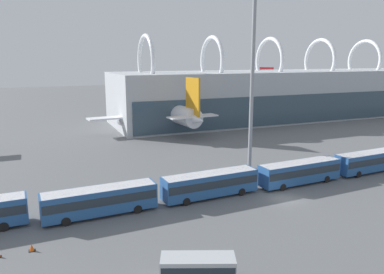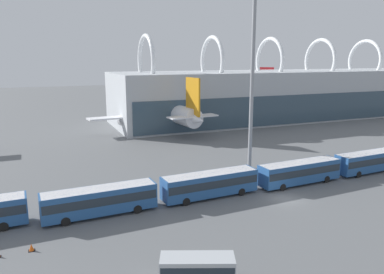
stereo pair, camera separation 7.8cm
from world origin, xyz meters
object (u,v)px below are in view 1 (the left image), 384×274
Objects in this scene: shuttle_bus_3 at (300,171)px; service_van_foreground at (198,267)px; shuttle_bus_1 at (100,199)px; floodlight_mast at (254,38)px; airliner_at_gate_far at (164,110)px; airliner_parked_remote at (312,97)px; shuttle_bus_2 at (210,183)px; traffic_cone_0 at (32,247)px; shuttle_bus_4 at (371,160)px.

shuttle_bus_3 reaches higher than service_van_foreground.
shuttle_bus_3 is (28.05, 0.11, 0.00)m from shuttle_bus_1.
floodlight_mast is at bearing 101.75° from shuttle_bus_3.
airliner_at_gate_far is 57.62m from airliner_parked_remote.
airliner_parked_remote is at bearing -112.64° from service_van_foreground.
shuttle_bus_1 is 1.00× the size of shuttle_bus_3.
shuttle_bus_1 and shuttle_bus_3 have the same top height.
shuttle_bus_2 is 22.25m from traffic_cone_0.
airliner_parked_remote is at bearing 45.82° from shuttle_bus_3.
airliner_parked_remote is 100.03m from shuttle_bus_1.
shuttle_bus_3 reaches higher than traffic_cone_0.
airliner_at_gate_far reaches higher than shuttle_bus_4.
service_van_foreground is 16.23m from traffic_cone_0.
floodlight_mast reaches higher than service_van_foreground.
airliner_at_gate_far is 6.35× the size of service_van_foreground.
shuttle_bus_2 is at bearing 176.33° from shuttle_bus_3.
shuttle_bus_1 is 16.99m from service_van_foreground.
shuttle_bus_3 is at bearing -3.63° from shuttle_bus_2.
service_van_foreground is at bearing -147.44° from shuttle_bus_3.
floodlight_mast is at bearing 18.33° from shuttle_bus_1.
service_van_foreground is (-23.02, -16.33, -0.63)m from shuttle_bus_3.
shuttle_bus_4 is 49.81m from traffic_cone_0.
shuttle_bus_2 reaches higher than traffic_cone_0.
shuttle_bus_3 is 35.89m from traffic_cone_0.
shuttle_bus_3 is at bearing 178.76° from airliner_at_gate_far.
service_van_foreground is (-75.34, -75.69, -3.77)m from airliner_parked_remote.
shuttle_bus_3 is 14.03m from shuttle_bus_4.
airliner_parked_remote reaches higher than traffic_cone_0.
shuttle_bus_1 reaches higher than service_van_foreground.
airliner_at_gate_far is 53.67m from shuttle_bus_1.
shuttle_bus_3 is at bearing 178.66° from shuttle_bus_4.
airliner_at_gate_far reaches higher than shuttle_bus_1.
shuttle_bus_4 is at bearing -2.44° from shuttle_bus_2.
shuttle_bus_1 is 33.16m from floodlight_mast.
traffic_cone_0 is at bearing -97.22° from airliner_parked_remote.
shuttle_bus_4 is 26.61m from floodlight_mast.
shuttle_bus_4 is at bearing -165.25° from airliner_at_gate_far.
floodlight_mast is (11.56, 9.31, 18.76)m from shuttle_bus_2.
shuttle_bus_1 is at bearing -97.35° from airliner_parked_remote.
airliner_parked_remote is 2.70× the size of shuttle_bus_1.
shuttle_bus_1 is at bearing -159.35° from floodlight_mast.
shuttle_bus_2 is 1.00× the size of shuttle_bus_4.
shuttle_bus_1 is at bearing 38.06° from traffic_cone_0.
shuttle_bus_1 and shuttle_bus_2 have the same top height.
airliner_at_gate_far is at bearing -84.16° from service_van_foreground.
shuttle_bus_2 is at bearing -141.14° from floodlight_mast.
shuttle_bus_4 is 18.80× the size of traffic_cone_0.
airliner_parked_remote is 50.76× the size of traffic_cone_0.
shuttle_bus_4 is (-38.30, -58.99, -3.14)m from airliner_parked_remote.
shuttle_bus_3 is (14.03, -0.22, 0.00)m from shuttle_bus_2.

